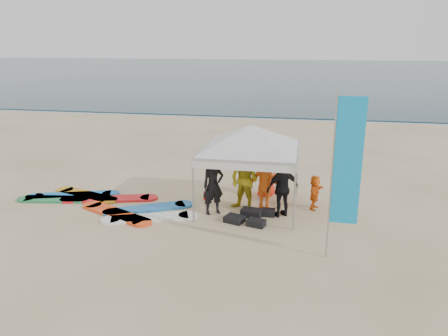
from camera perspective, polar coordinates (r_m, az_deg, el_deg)
name	(u,v)px	position (r m, az deg, el deg)	size (l,w,h in m)	color
ground	(195,246)	(10.63, -3.75, -10.08)	(120.00, 120.00, 0.00)	beige
ocean	(293,72)	(69.40, 8.94, 12.31)	(160.00, 84.00, 0.08)	#0C2633
shoreline_foam	(267,118)	(27.91, 5.63, 6.55)	(160.00, 1.20, 0.01)	silver
person_black_a	(213,185)	(12.18, -1.42, -2.29)	(0.61, 0.40, 1.66)	black
person_yellow	(244,180)	(12.38, 2.68, -1.60)	(0.89, 0.69, 1.82)	gold
person_orange_a	(266,181)	(12.54, 5.48, -1.72)	(1.10, 0.63, 1.70)	#D45012
person_black_b	(283,188)	(12.11, 7.66, -2.63)	(0.96, 0.40, 1.63)	black
person_orange_b	(266,171)	(13.63, 5.53, -0.46)	(0.78, 0.51, 1.60)	#FC3016
person_seated	(315,192)	(12.88, 11.78, -3.13)	(0.94, 0.30, 1.01)	orange
canopy_tent	(250,125)	(12.19, 3.47, 5.62)	(3.75, 3.75, 2.83)	#A5A5A8
feather_flag	(346,164)	(9.60, 15.66, 0.52)	(0.63, 0.04, 3.75)	#A5A5A8
marker_pennant	(209,196)	(12.36, -1.95, -3.68)	(0.28, 0.28, 0.64)	#A5A5A8
gear_pile	(251,216)	(12.02, 3.50, -6.33)	(1.35, 1.11, 0.22)	black
surfboard_spread	(105,204)	(13.55, -15.27, -4.51)	(5.37, 2.53, 0.07)	#226EB7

